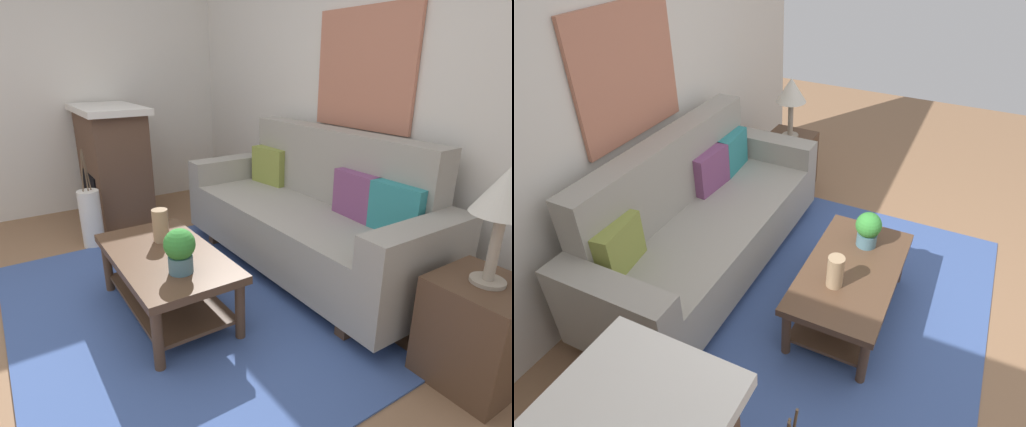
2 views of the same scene
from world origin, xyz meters
TOP-DOWN VIEW (x-y plane):
  - ground_plane at (0.00, 0.00)m, footprint 9.04×9.04m
  - wall_back at (0.00, 2.18)m, footprint 5.04×0.10m
  - wall_left at (-2.57, 0.57)m, footprint 0.10×5.13m
  - area_rug at (0.00, 0.50)m, footprint 2.64×1.90m
  - couch at (-0.01, 1.65)m, footprint 2.25×0.84m
  - throw_pillow_olive at (-0.71, 1.77)m, footprint 0.37×0.17m
  - throw_pillow_plum at (0.34, 1.77)m, footprint 0.37×0.14m
  - throw_pillow_teal at (0.69, 1.77)m, footprint 0.37×0.15m
  - coffee_table at (-0.01, 0.48)m, footprint 1.10×0.60m
  - tabletop_vase at (-0.20, 0.54)m, footprint 0.11×0.11m
  - potted_plant_tabletop at (0.28, 0.47)m, footprint 0.18×0.18m
  - side_table at (1.41, 1.55)m, footprint 0.44×0.44m
  - table_lamp at (1.41, 1.55)m, footprint 0.28×0.28m
  - fireplace at (-1.97, 0.71)m, footprint 1.02×0.58m
  - floor_vase at (-1.39, 0.33)m, footprint 0.18×0.18m
  - floor_vase_branch_a at (-1.37, 0.33)m, footprint 0.05×0.03m
  - floor_vase_branch_b at (-1.40, 0.34)m, footprint 0.01×0.04m
  - floor_vase_branch_c at (-1.40, 0.31)m, footprint 0.03×0.05m
  - framed_painting at (-0.01, 2.11)m, footprint 0.94×0.03m

SIDE VIEW (x-z plane):
  - ground_plane at x=0.00m, z-range 0.00..0.00m
  - area_rug at x=0.00m, z-range 0.00..0.01m
  - floor_vase at x=-1.39m, z-range 0.00..0.51m
  - side_table at x=1.41m, z-range 0.00..0.56m
  - coffee_table at x=-0.01m, z-range 0.10..0.53m
  - couch at x=-0.01m, z-range -0.11..0.97m
  - tabletop_vase at x=-0.20m, z-range 0.43..0.65m
  - potted_plant_tabletop at x=0.28m, z-range 0.44..0.70m
  - fireplace at x=-1.97m, z-range 0.01..1.17m
  - throw_pillow_olive at x=-0.71m, z-range 0.52..0.84m
  - throw_pillow_plum at x=0.34m, z-range 0.52..0.84m
  - throw_pillow_teal at x=0.69m, z-range 0.52..0.84m
  - floor_vase_branch_a at x=-1.37m, z-range 0.51..0.87m
  - floor_vase_branch_b at x=-1.40m, z-range 0.51..0.87m
  - floor_vase_branch_c at x=-1.40m, z-range 0.51..0.87m
  - table_lamp at x=1.41m, z-range 0.71..1.28m
  - wall_back at x=0.00m, z-range 0.00..2.70m
  - wall_left at x=-2.57m, z-range 0.00..2.70m
  - framed_painting at x=-0.01m, z-range 1.07..1.93m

